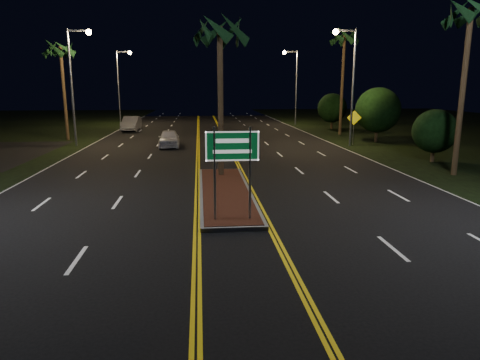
{
  "coord_description": "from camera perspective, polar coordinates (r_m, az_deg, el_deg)",
  "views": [
    {
      "loc": [
        -1.08,
        -11.34,
        4.63
      ],
      "look_at": [
        0.1,
        1.12,
        1.9
      ],
      "focal_mm": 32.0,
      "sensor_mm": 36.0,
      "label": 1
    }
  ],
  "objects": [
    {
      "name": "ground",
      "position": [
        12.3,
        0.03,
        -9.82
      ],
      "size": [
        120.0,
        120.0,
        0.0
      ],
      "primitive_type": "plane",
      "color": "black",
      "rests_on": "ground"
    },
    {
      "name": "median_island",
      "position": [
        18.93,
        -1.98,
        -1.61
      ],
      "size": [
        2.25,
        10.25,
        0.17
      ],
      "color": "gray",
      "rests_on": "ground"
    },
    {
      "name": "highway_sign",
      "position": [
        14.36,
        -1.03,
        3.37
      ],
      "size": [
        1.8,
        0.08,
        3.2
      ],
      "color": "gray",
      "rests_on": "ground"
    },
    {
      "name": "streetlight_left_mid",
      "position": [
        36.62,
        -21.06,
        13.1
      ],
      "size": [
        1.91,
        0.44,
        9.0
      ],
      "color": "gray",
      "rests_on": "ground"
    },
    {
      "name": "streetlight_left_far",
      "position": [
        56.17,
        -15.58,
        12.89
      ],
      "size": [
        1.91,
        0.44,
        9.0
      ],
      "color": "gray",
      "rests_on": "ground"
    },
    {
      "name": "streetlight_right_mid",
      "position": [
        35.35,
        14.32,
        13.58
      ],
      "size": [
        1.91,
        0.44,
        9.0
      ],
      "color": "gray",
      "rests_on": "ground"
    },
    {
      "name": "streetlight_right_far",
      "position": [
        54.62,
        7.15,
        13.27
      ],
      "size": [
        1.91,
        0.44,
        9.0
      ],
      "color": "gray",
      "rests_on": "ground"
    },
    {
      "name": "palm_median",
      "position": [
        22.03,
        -2.71,
        19.17
      ],
      "size": [
        2.4,
        2.4,
        8.3
      ],
      "color": "#382819",
      "rests_on": "ground"
    },
    {
      "name": "palm_left_far",
      "position": [
        41.17,
        -22.82,
        15.7
      ],
      "size": [
        2.4,
        2.4,
        8.8
      ],
      "color": "#382819",
      "rests_on": "ground"
    },
    {
      "name": "palm_right_near",
      "position": [
        25.55,
        28.44,
        18.95
      ],
      "size": [
        2.4,
        2.4,
        9.3
      ],
      "color": "#382819",
      "rests_on": "ground"
    },
    {
      "name": "palm_right_far",
      "position": [
        43.85,
        13.76,
        17.86
      ],
      "size": [
        2.4,
        2.4,
        10.3
      ],
      "color": "#382819",
      "rests_on": "ground"
    },
    {
      "name": "shrub_near",
      "position": [
        29.36,
        24.54,
        5.94
      ],
      "size": [
        2.7,
        2.7,
        3.3
      ],
      "color": "#382819",
      "rests_on": "ground"
    },
    {
      "name": "shrub_mid",
      "position": [
        38.47,
        17.9,
        8.87
      ],
      "size": [
        3.78,
        3.78,
        4.62
      ],
      "color": "#382819",
      "rests_on": "ground"
    },
    {
      "name": "shrub_far",
      "position": [
        49.68,
        12.2,
        9.37
      ],
      "size": [
        3.24,
        3.24,
        3.96
      ],
      "color": "#382819",
      "rests_on": "ground"
    },
    {
      "name": "car_near",
      "position": [
        34.32,
        -9.45,
        5.68
      ],
      "size": [
        2.17,
        4.77,
        1.57
      ],
      "primitive_type": "imported",
      "rotation": [
        0.0,
        0.0,
        0.03
      ],
      "color": "silver",
      "rests_on": "ground"
    },
    {
      "name": "car_far",
      "position": [
        48.09,
        -14.3,
        7.45
      ],
      "size": [
        2.37,
        5.38,
        1.78
      ],
      "primitive_type": "imported",
      "rotation": [
        0.0,
        0.0,
        -0.02
      ],
      "color": "#AEAFB8",
      "rests_on": "ground"
    },
    {
      "name": "warning_sign",
      "position": [
        36.16,
        14.94,
        7.45
      ],
      "size": [
        1.17,
        0.14,
        2.79
      ],
      "rotation": [
        0.0,
        0.0,
        -0.1
      ],
      "color": "gray",
      "rests_on": "ground"
    }
  ]
}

